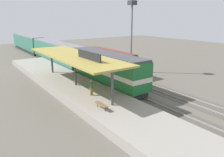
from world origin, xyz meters
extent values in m
plane|color=#5B564C|center=(2.00, 0.00, 0.00)|extent=(120.00, 120.00, 0.00)
cube|color=#4E4941|center=(0.00, 0.00, 0.02)|extent=(3.20, 110.00, 0.04)
cube|color=gray|center=(-0.72, 0.00, 0.08)|extent=(0.10, 110.00, 0.16)
cube|color=gray|center=(0.72, 0.00, 0.08)|extent=(0.10, 110.00, 0.16)
cube|color=#4E4941|center=(4.60, 0.00, 0.02)|extent=(3.20, 110.00, 0.04)
cube|color=gray|center=(3.88, 0.00, 0.08)|extent=(0.10, 110.00, 0.16)
cube|color=gray|center=(5.32, 0.00, 0.08)|extent=(0.10, 110.00, 0.16)
cube|color=gray|center=(-4.60, 0.00, 0.45)|extent=(6.00, 44.00, 0.90)
cylinder|color=#47474C|center=(-4.60, -8.00, 2.70)|extent=(0.28, 0.28, 3.60)
cylinder|color=#47474C|center=(-4.60, 0.00, 2.70)|extent=(0.28, 0.28, 3.60)
cylinder|color=#47474C|center=(-4.60, 8.00, 2.70)|extent=(0.28, 0.28, 3.60)
cube|color=#A38E3D|center=(-4.60, 0.00, 4.60)|extent=(5.20, 18.00, 0.20)
cube|color=black|center=(-4.60, -3.60, 5.15)|extent=(0.12, 4.80, 0.90)
cylinder|color=#333338|center=(-6.00, -8.85, 1.11)|extent=(0.07, 0.07, 0.42)
cylinder|color=#333338|center=(-6.00, -7.55, 1.11)|extent=(0.07, 0.07, 0.42)
cube|color=brown|center=(-6.00, -8.20, 1.36)|extent=(0.44, 1.70, 0.08)
cube|color=#28282D|center=(0.00, -0.20, 0.51)|extent=(2.60, 13.60, 0.70)
cube|color=#1E6B33|center=(0.00, -0.20, 2.61)|extent=(2.90, 14.40, 3.50)
cube|color=#424247|center=(0.00, -0.20, 4.48)|extent=(2.78, 14.11, 0.24)
cube|color=beige|center=(0.00, -0.20, 2.35)|extent=(2.93, 14.43, 0.56)
cube|color=#28282D|center=(0.00, 17.80, 0.51)|extent=(2.60, 19.20, 0.70)
cube|color=#2D6B56|center=(0.00, 17.80, 2.51)|extent=(2.90, 20.00, 3.30)
cube|color=slate|center=(0.00, 17.80, 4.28)|extent=(2.78, 19.60, 0.24)
cube|color=#28282D|center=(0.00, 38.60, 0.51)|extent=(2.60, 19.20, 0.70)
cube|color=#2D6B56|center=(0.00, 38.60, 2.51)|extent=(2.90, 20.00, 3.30)
cube|color=slate|center=(0.00, 38.60, 4.28)|extent=(2.78, 19.60, 0.24)
cube|color=#28282D|center=(4.60, 6.07, 0.51)|extent=(2.50, 11.20, 0.70)
cube|color=brown|center=(4.60, 6.07, 2.16)|extent=(2.80, 12.00, 2.60)
cube|color=maroon|center=(4.60, 6.07, 3.58)|extent=(2.69, 11.76, 0.24)
cylinder|color=slate|center=(7.80, 3.98, 5.50)|extent=(0.28, 0.28, 11.00)
cube|color=#333338|center=(7.80, 3.98, 11.35)|extent=(1.10, 1.10, 0.70)
cylinder|color=olive|center=(-4.95, -4.40, 1.32)|extent=(0.16, 0.16, 0.84)
cylinder|color=olive|center=(-4.77, -4.40, 1.32)|extent=(0.16, 0.16, 0.84)
cylinder|color=#23603D|center=(-4.86, -4.40, 2.06)|extent=(0.34, 0.34, 0.64)
sphere|color=tan|center=(-4.86, -4.40, 2.50)|extent=(0.23, 0.23, 0.23)
camera|label=1|loc=(-16.22, -24.36, 9.26)|focal=35.33mm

